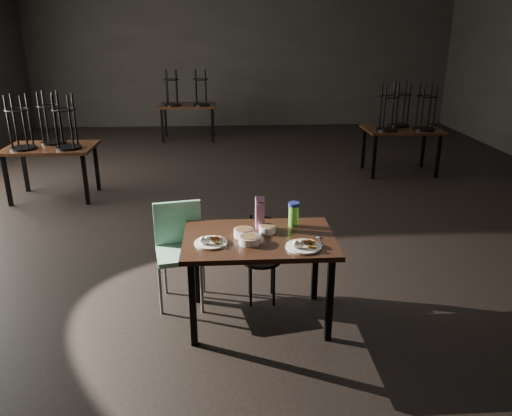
{
  "coord_description": "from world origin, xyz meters",
  "views": [
    {
      "loc": [
        -0.41,
        -6.3,
        2.32
      ],
      "look_at": [
        -0.17,
        -2.29,
        0.85
      ],
      "focal_mm": 35.0,
      "sensor_mm": 36.0,
      "label": 1
    }
  ],
  "objects": [
    {
      "name": "bowl_near",
      "position": [
        -0.29,
        -2.66,
        0.78
      ],
      "size": [
        0.15,
        0.15,
        0.06
      ],
      "color": "white",
      "rests_on": "main_table"
    },
    {
      "name": "spoon",
      "position": [
        0.3,
        -2.74,
        0.75
      ],
      "size": [
        0.04,
        0.2,
        0.01
      ],
      "color": "silver",
      "rests_on": "main_table"
    },
    {
      "name": "main_table",
      "position": [
        -0.17,
        -2.69,
        0.67
      ],
      "size": [
        1.2,
        0.8,
        0.75
      ],
      "color": "black",
      "rests_on": "ground"
    },
    {
      "name": "bowl_big",
      "position": [
        -0.25,
        -2.8,
        0.78
      ],
      "size": [
        0.17,
        0.17,
        0.06
      ],
      "color": "white",
      "rests_on": "main_table"
    },
    {
      "name": "bentwood_chair",
      "position": [
        -0.11,
        -2.31,
        0.45
      ],
      "size": [
        0.39,
        0.38,
        0.75
      ],
      "rotation": [
        0.0,
        0.0,
        -0.29
      ],
      "color": "black",
      "rests_on": "ground"
    },
    {
      "name": "bg_table_far",
      "position": [
        -1.22,
        4.44,
        0.75
      ],
      "size": [
        1.2,
        0.8,
        1.48
      ],
      "color": "black",
      "rests_on": "ground"
    },
    {
      "name": "plate_right",
      "position": [
        0.15,
        -2.91,
        0.77
      ],
      "size": [
        0.27,
        0.27,
        0.09
      ],
      "color": "white",
      "rests_on": "main_table"
    },
    {
      "name": "plate_left",
      "position": [
        -0.55,
        -2.79,
        0.77
      ],
      "size": [
        0.25,
        0.25,
        0.08
      ],
      "color": "white",
      "rests_on": "main_table"
    },
    {
      "name": "room",
      "position": [
        -0.06,
        0.01,
        2.33
      ],
      "size": [
        12.0,
        12.04,
        3.22
      ],
      "color": "black",
      "rests_on": "ground"
    },
    {
      "name": "bg_table_left",
      "position": [
        -2.86,
        0.63,
        0.78
      ],
      "size": [
        1.2,
        0.8,
        1.48
      ],
      "color": "black",
      "rests_on": "ground"
    },
    {
      "name": "bg_table_right",
      "position": [
        2.45,
        1.6,
        0.78
      ],
      "size": [
        1.2,
        0.8,
        1.48
      ],
      "color": "black",
      "rests_on": "ground"
    },
    {
      "name": "bowl_far",
      "position": [
        -0.1,
        -2.59,
        0.78
      ],
      "size": [
        0.14,
        0.14,
        0.05
      ],
      "color": "white",
      "rests_on": "main_table"
    },
    {
      "name": "juice_carton",
      "position": [
        -0.15,
        -2.5,
        0.88
      ],
      "size": [
        0.07,
        0.07,
        0.28
      ],
      "color": "#8C1969",
      "rests_on": "main_table"
    },
    {
      "name": "school_chair",
      "position": [
        -0.83,
        -2.31,
        0.54
      ],
      "size": [
        0.48,
        0.48,
        0.89
      ],
      "rotation": [
        0.0,
        0.0,
        0.19
      ],
      "color": "#77B998",
      "rests_on": "ground"
    },
    {
      "name": "water_bottle",
      "position": [
        0.13,
        -2.47,
        0.86
      ],
      "size": [
        0.1,
        0.1,
        0.21
      ],
      "color": "#6CD33E",
      "rests_on": "main_table"
    }
  ]
}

